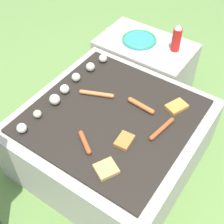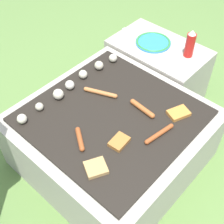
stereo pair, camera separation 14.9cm
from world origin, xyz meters
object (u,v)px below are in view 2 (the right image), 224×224
Objects in this scene: plate_colorful at (153,42)px; fork_utensil at (130,34)px; sausage_front_center at (142,108)px; condiment_bottle at (190,44)px.

fork_utensil is (-0.02, 0.18, -0.01)m from plate_colorful.
condiment_bottle is at bearing 8.40° from sausage_front_center.
plate_colorful is at bearing 31.70° from sausage_front_center.
condiment_bottle is (0.04, -0.24, 0.08)m from plate_colorful.
plate_colorful is 0.26m from condiment_bottle.
sausage_front_center is at bearing -171.60° from condiment_bottle.
fork_utensil is at bearing 44.91° from sausage_front_center.
condiment_bottle reaches higher than plate_colorful.
plate_colorful is at bearing 99.17° from condiment_bottle.
plate_colorful reaches higher than fork_utensil.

